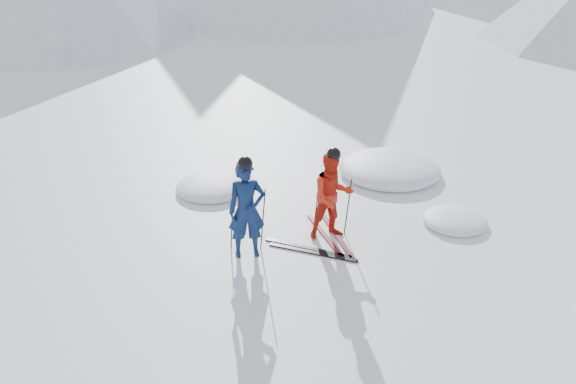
{
  "coord_description": "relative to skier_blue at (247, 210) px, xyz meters",
  "views": [
    {
      "loc": [
        -0.99,
        -9.3,
        5.82
      ],
      "look_at": [
        -1.96,
        0.5,
        1.1
      ],
      "focal_mm": 38.0,
      "sensor_mm": 36.0,
      "label": 1
    }
  ],
  "objects": [
    {
      "name": "pole_blue_left",
      "position": [
        -0.3,
        0.15,
        -0.3
      ],
      "size": [
        0.12,
        0.09,
        1.21
      ],
      "primitive_type": "cylinder",
      "rotation": [
        0.05,
        0.08,
        0.0
      ],
      "color": "black",
      "rests_on": "ground"
    },
    {
      "name": "ski_worn_left",
      "position": [
        1.36,
        0.82,
        -0.89
      ],
      "size": [
        0.78,
        1.59,
        0.03
      ],
      "primitive_type": "cube",
      "rotation": [
        0.0,
        0.0,
        0.42
      ],
      "color": "black",
      "rests_on": "ground"
    },
    {
      "name": "pole_red_left",
      "position": [
        1.18,
        1.07,
        -0.34
      ],
      "size": [
        0.12,
        0.09,
        1.14
      ],
      "primitive_type": "cylinder",
      "rotation": [
        0.06,
        0.08,
        0.0
      ],
      "color": "black",
      "rests_on": "ground"
    },
    {
      "name": "pole_red_right",
      "position": [
        1.78,
        0.97,
        -0.34
      ],
      "size": [
        0.12,
        0.08,
        1.14
      ],
      "primitive_type": "cylinder",
      "rotation": [
        -0.05,
        0.08,
        0.0
      ],
      "color": "black",
      "rests_on": "ground"
    },
    {
      "name": "ski_loose_a",
      "position": [
        1.07,
        0.3,
        -0.89
      ],
      "size": [
        1.65,
        0.59,
        0.03
      ],
      "primitive_type": "cube",
      "rotation": [
        0.0,
        0.0,
        1.27
      ],
      "color": "black",
      "rests_on": "ground"
    },
    {
      "name": "ski_worn_right",
      "position": [
        1.6,
        0.82,
        -0.89
      ],
      "size": [
        0.67,
        1.63,
        0.03
      ],
      "primitive_type": "cube",
      "rotation": [
        0.0,
        0.0,
        0.35
      ],
      "color": "black",
      "rests_on": "ground"
    },
    {
      "name": "snow_lumps",
      "position": [
        2.39,
        3.0,
        -0.91
      ],
      "size": [
        8.64,
        7.12,
        0.53
      ],
      "color": "white",
      "rests_on": "ground"
    },
    {
      "name": "ground",
      "position": [
        2.65,
        -0.1,
        -0.91
      ],
      "size": [
        160.0,
        160.0,
        0.0
      ],
      "primitive_type": "plane",
      "color": "white",
      "rests_on": "ground"
    },
    {
      "name": "skier_blue",
      "position": [
        0.0,
        0.0,
        0.0
      ],
      "size": [
        0.76,
        0.61,
        1.81
      ],
      "primitive_type": "imported",
      "rotation": [
        0.0,
        0.0,
        0.3
      ],
      "color": "#0C1E48",
      "rests_on": "ground"
    },
    {
      "name": "ski_loose_b",
      "position": [
        1.17,
        0.15,
        -0.89
      ],
      "size": [
        1.66,
        0.54,
        0.03
      ],
      "primitive_type": "cube",
      "rotation": [
        0.0,
        0.0,
        1.3
      ],
      "color": "black",
      "rests_on": "ground"
    },
    {
      "name": "pole_blue_right",
      "position": [
        0.25,
        0.25,
        -0.3
      ],
      "size": [
        0.12,
        0.07,
        1.21
      ],
      "primitive_type": "cylinder",
      "rotation": [
        -0.04,
        0.08,
        0.0
      ],
      "color": "black",
      "rests_on": "ground"
    },
    {
      "name": "skier_red",
      "position": [
        1.48,
        0.82,
        -0.05
      ],
      "size": [
        1.01,
        0.91,
        1.71
      ],
      "primitive_type": "imported",
      "rotation": [
        0.0,
        0.0,
        0.39
      ],
      "color": "red",
      "rests_on": "ground"
    }
  ]
}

